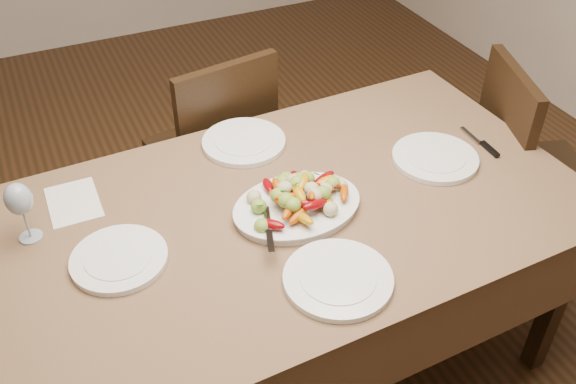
% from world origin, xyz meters
% --- Properties ---
extents(floor, '(6.00, 6.00, 0.00)m').
position_xyz_m(floor, '(0.00, 0.00, 0.00)').
color(floor, '#372110').
rests_on(floor, ground).
extents(dining_table, '(1.87, 1.10, 0.76)m').
position_xyz_m(dining_table, '(0.25, -0.06, 0.38)').
color(dining_table, brown).
rests_on(dining_table, ground).
extents(chair_far, '(0.48, 0.48, 0.95)m').
position_xyz_m(chair_far, '(0.25, 0.72, 0.47)').
color(chair_far, black).
rests_on(chair_far, ground).
extents(chair_right, '(0.53, 0.53, 0.95)m').
position_xyz_m(chair_right, '(1.38, -0.00, 0.47)').
color(chair_right, black).
rests_on(chair_right, ground).
extents(serving_platter, '(0.40, 0.30, 0.02)m').
position_xyz_m(serving_platter, '(0.27, -0.09, 0.77)').
color(serving_platter, white).
rests_on(serving_platter, dining_table).
extents(roasted_vegetables, '(0.32, 0.23, 0.09)m').
position_xyz_m(roasted_vegetables, '(0.27, -0.09, 0.83)').
color(roasted_vegetables, '#6F0407').
rests_on(roasted_vegetables, serving_platter).
extents(serving_spoon, '(0.28, 0.15, 0.03)m').
position_xyz_m(serving_spoon, '(0.20, -0.13, 0.81)').
color(serving_spoon, '#9EA0A8').
rests_on(serving_spoon, serving_platter).
extents(plate_left, '(0.27, 0.27, 0.02)m').
position_xyz_m(plate_left, '(-0.27, -0.08, 0.77)').
color(plate_left, white).
rests_on(plate_left, dining_table).
extents(plate_right, '(0.29, 0.29, 0.02)m').
position_xyz_m(plate_right, '(0.80, -0.05, 0.77)').
color(plate_right, white).
rests_on(plate_right, dining_table).
extents(plate_far, '(0.29, 0.29, 0.02)m').
position_xyz_m(plate_far, '(0.25, 0.31, 0.77)').
color(plate_far, white).
rests_on(plate_far, dining_table).
extents(plate_near, '(0.30, 0.30, 0.02)m').
position_xyz_m(plate_near, '(0.24, -0.40, 0.77)').
color(plate_near, white).
rests_on(plate_near, dining_table).
extents(wine_glass, '(0.08, 0.08, 0.20)m').
position_xyz_m(wine_glass, '(-0.48, 0.13, 0.86)').
color(wine_glass, '#8C99A5').
rests_on(wine_glass, dining_table).
extents(menu_card, '(0.15, 0.21, 0.00)m').
position_xyz_m(menu_card, '(-0.34, 0.24, 0.76)').
color(menu_card, silver).
rests_on(menu_card, dining_table).
extents(table_knife, '(0.03, 0.20, 0.01)m').
position_xyz_m(table_knife, '(1.00, -0.04, 0.76)').
color(table_knife, '#9EA0A8').
rests_on(table_knife, dining_table).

